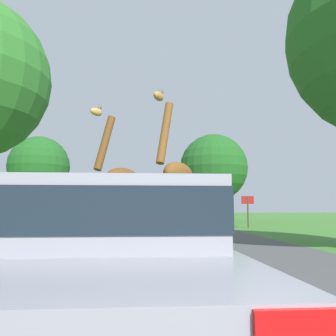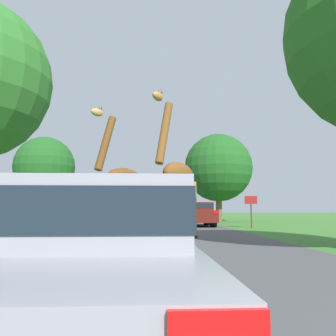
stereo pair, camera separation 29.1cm
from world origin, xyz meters
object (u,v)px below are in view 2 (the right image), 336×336
car_queue_right (146,212)px  tree_right_cluster (218,168)px  car_lead_maroon (89,254)px  giraffe_near_road (177,174)px  tree_centre_back (44,167)px  giraffe_companion (121,177)px  sign_post (251,206)px  car_queue_left (199,213)px  car_far_ahead (33,225)px

car_queue_right → tree_right_cluster: bearing=-4.9°
car_lead_maroon → car_queue_right: car_queue_right is taller
giraffe_near_road → tree_centre_back: tree_centre_back is taller
giraffe_companion → car_lead_maroon: size_ratio=1.27×
car_lead_maroon → tree_centre_back: (-8.17, 26.76, 3.77)m
tree_centre_back → sign_post: bearing=-35.7°
giraffe_companion → car_queue_left: bearing=-78.6°
giraffe_near_road → giraffe_companion: 2.78m
giraffe_near_road → tree_right_cluster: size_ratio=0.71×
giraffe_near_road → sign_post: (4.69, 6.87, -1.11)m
car_lead_maroon → car_queue_left: bearing=79.1°
tree_centre_back → car_queue_right: bearing=-2.8°
tree_centre_back → sign_post: (14.37, -10.34, -3.27)m
car_queue_left → tree_centre_back: 14.72m
sign_post → car_queue_right: bearing=120.7°
tree_right_cluster → sign_post: bearing=-90.4°
giraffe_near_road → car_queue_right: (-1.21, 16.79, -1.56)m
giraffe_companion → car_far_ahead: giraffe_companion is taller
car_lead_maroon → car_queue_left: (3.59, 18.73, 0.04)m
car_queue_right → car_queue_left: (3.29, -7.61, -0.01)m
giraffe_companion → tree_centre_back: bearing=-22.8°
car_lead_maroon → giraffe_companion: bearing=93.1°
car_queue_left → sign_post: sign_post is taller
car_queue_left → car_far_ahead: car_queue_left is taller
giraffe_near_road → car_lead_maroon: giraffe_near_road is taller
giraffe_companion → tree_centre_back: tree_centre_back is taller
car_far_ahead → tree_centre_back: tree_centre_back is taller
tree_centre_back → giraffe_near_road: bearing=-60.6°
car_queue_right → car_far_ahead: (-2.20, -21.82, -0.02)m
car_queue_left → car_far_ahead: (-5.50, -14.21, -0.01)m
giraffe_near_road → sign_post: 8.39m
car_lead_maroon → car_far_ahead: bearing=112.8°
giraffe_companion → car_queue_right: (0.91, 15.01, -1.60)m
car_lead_maroon → car_far_ahead: (-1.90, 4.53, 0.03)m
tree_centre_back → tree_right_cluster: bearing=-3.7°
car_lead_maroon → car_queue_right: size_ratio=0.95×
car_lead_maroon → car_queue_left: size_ratio=1.00×
giraffe_companion → tree_right_cluster: tree_right_cluster is taller
giraffe_companion → car_queue_right: bearing=-52.4°
car_queue_left → sign_post: bearing=-41.6°
giraffe_companion → tree_right_cluster: bearing=-74.3°
car_far_ahead → tree_right_cluster: bearing=69.0°
car_far_ahead → car_lead_maroon: bearing=-67.2°
giraffe_companion → sign_post: bearing=-102.2°
car_queue_right → tree_centre_back: bearing=177.2°
car_far_ahead → tree_right_cluster: 23.11m
giraffe_companion → tree_right_cluster: (6.88, 14.49, 2.03)m
car_lead_maroon → tree_right_cluster: bearing=76.4°
car_lead_maroon → car_queue_right: bearing=89.3°
sign_post → tree_right_cluster: bearing=89.6°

